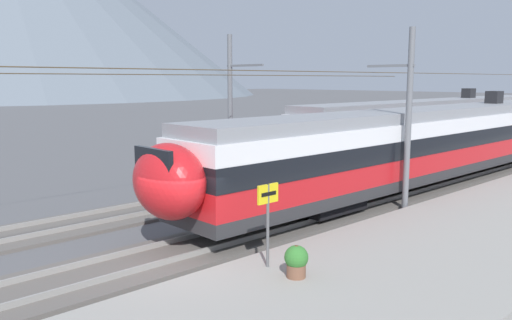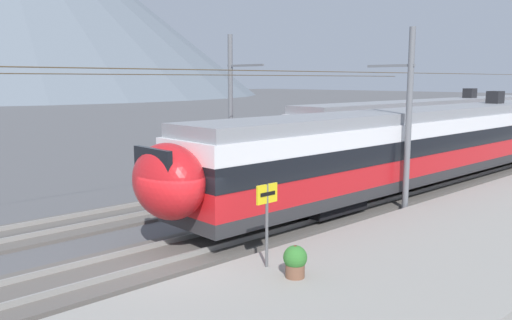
% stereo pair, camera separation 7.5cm
% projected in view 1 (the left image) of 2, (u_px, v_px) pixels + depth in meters
% --- Properties ---
extents(ground_plane, '(400.00, 400.00, 0.00)m').
position_uv_depth(ground_plane, '(178.00, 269.00, 14.49)').
color(ground_plane, '#565659').
extents(platform_slab, '(120.00, 6.50, 0.30)m').
position_uv_depth(platform_slab, '(296.00, 316.00, 11.29)').
color(platform_slab, gray).
rests_on(platform_slab, ground).
extents(track_near, '(120.00, 3.00, 0.28)m').
position_uv_depth(track_near, '(159.00, 258.00, 15.19)').
color(track_near, '#5B5651').
rests_on(track_near, ground).
extents(track_far, '(120.00, 3.00, 0.28)m').
position_uv_depth(track_far, '(82.00, 223.00, 18.85)').
color(track_far, '#5B5651').
rests_on(track_far, ground).
extents(train_near_platform, '(34.59, 2.99, 4.27)m').
position_uv_depth(train_near_platform, '(445.00, 139.00, 26.30)').
color(train_near_platform, '#2D2D30').
rests_on(train_near_platform, track_near).
extents(train_far_track, '(29.79, 2.87, 4.27)m').
position_uv_depth(train_far_track, '(435.00, 123.00, 35.63)').
color(train_far_track, '#2D2D30').
rests_on(train_far_track, track_far).
extents(catenary_mast_mid, '(46.82, 2.13, 7.18)m').
position_uv_depth(catenary_mast_mid, '(405.00, 116.00, 20.37)').
color(catenary_mast_mid, slate).
rests_on(catenary_mast_mid, ground).
extents(catenary_mast_far_side, '(46.82, 2.50, 7.37)m').
position_uv_depth(catenary_mast_far_side, '(233.00, 106.00, 25.74)').
color(catenary_mast_far_side, slate).
rests_on(catenary_mast_far_side, ground).
extents(platform_sign, '(0.70, 0.08, 2.23)m').
position_uv_depth(platform_sign, '(268.00, 207.00, 13.57)').
color(platform_sign, '#59595B').
rests_on(platform_sign, platform_slab).
extents(potted_plant_platform_edge, '(0.60, 0.60, 0.82)m').
position_uv_depth(potted_plant_platform_edge, '(296.00, 260.00, 13.03)').
color(potted_plant_platform_edge, brown).
rests_on(potted_plant_platform_edge, platform_slab).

